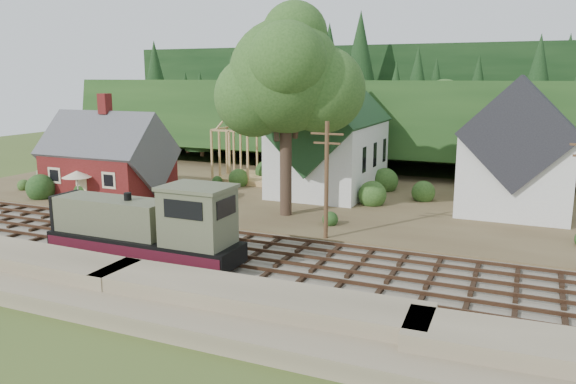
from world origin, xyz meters
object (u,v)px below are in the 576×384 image
at_px(patio_set, 77,175).
at_px(car_blue, 219,192).
at_px(locomotive, 150,229).
at_px(car_green, 48,174).

bearing_deg(patio_set, car_blue, 29.48).
bearing_deg(locomotive, car_blue, 106.44).
distance_m(car_blue, car_green, 21.20).
height_order(locomotive, patio_set, locomotive).
xyz_separation_m(car_blue, car_green, (-21.16, 1.27, -0.10)).
relative_size(locomotive, patio_set, 4.39).
height_order(locomotive, car_green, locomotive).
distance_m(car_blue, patio_set, 11.93).
height_order(car_blue, patio_set, patio_set).
relative_size(car_green, patio_set, 1.22).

